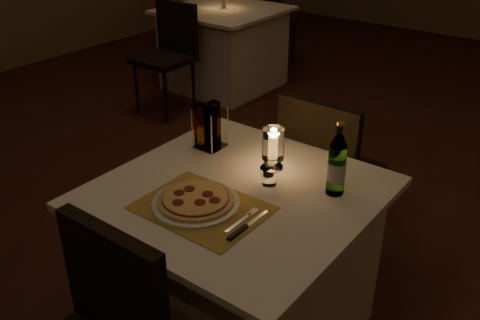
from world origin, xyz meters
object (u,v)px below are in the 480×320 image
Objects in this scene: main_table at (237,265)px; chair_far at (325,163)px; hurricane_candle at (273,145)px; plate at (196,203)px; pizza at (196,199)px; tumbler at (269,176)px; neighbor_table_left at (224,48)px; water_bottle at (337,165)px.

main_table is 1.11× the size of chair_far.
hurricane_candle is at bearing -88.80° from chair_far.
plate is 1.14× the size of pizza.
plate is 0.02m from pizza.
neighbor_table_left is at bearing 132.05° from tumbler.
pizza is 0.42m from hurricane_candle.
pizza is 1.60× the size of hurricane_candle.
chair_far is 0.90× the size of neighbor_table_left.
hurricane_candle is (-0.06, 0.12, 0.07)m from tumbler.
main_table is at bearing 74.46° from pizza.
tumbler is at bearing 55.39° from main_table.
water_bottle is 3.28m from neighbor_table_left.
neighbor_table_left is (-2.11, 2.34, -0.40)m from tumbler.
plate is at bearing -113.39° from tumbler.
plate is 1.83× the size of hurricane_candle.
main_table is 13.61× the size of tumbler.
neighbor_table_left is at bearing 127.07° from plate.
water_bottle is at bearing -43.73° from neighbor_table_left.
water_bottle is (0.31, 0.21, 0.48)m from main_table.
hurricane_candle reaches higher than plate.
tumbler is 0.25× the size of water_bottle.
tumbler is (0.07, -0.61, 0.23)m from chair_far.
hurricane_candle is (-0.30, 0.02, -0.02)m from water_bottle.
pizza is at bearing -93.20° from chair_far.
main_table is at bearing -90.00° from chair_far.
chair_far is at bearing 91.20° from hurricane_candle.
hurricane_candle is (0.06, 0.41, 0.08)m from pizza.
main_table is 5.71× the size of hurricane_candle.
neighbor_table_left is at bearing 127.07° from pizza.
chair_far is 0.67m from water_bottle.
pizza is (-0.05, -0.89, 0.22)m from chair_far.
hurricane_candle is at bearing 175.80° from water_bottle.
neighbor_table_left is (-2.34, 2.24, -0.48)m from water_bottle.
pizza is 3.31m from neighbor_table_left.
water_bottle is 0.30m from hurricane_candle.
water_bottle is (0.36, 0.39, 0.11)m from plate.
water_bottle reaches higher than tumbler.
plate reaches higher than neighbor_table_left.
hurricane_candle is at bearing -47.34° from neighbor_table_left.
neighbor_table_left is at bearing 132.66° from hurricane_candle.
hurricane_candle reaches higher than main_table.
main_table is 3.57× the size of pizza.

